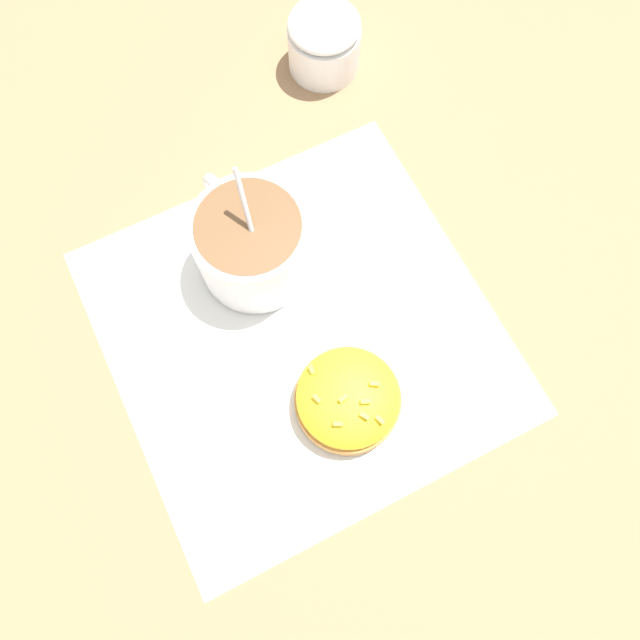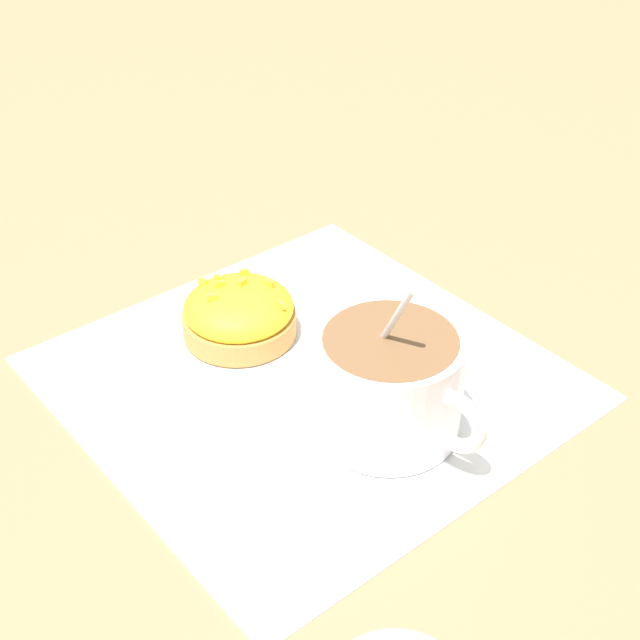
{
  "view_description": "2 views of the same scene",
  "coord_description": "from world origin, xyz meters",
  "views": [
    {
      "loc": [
        -0.14,
        0.07,
        0.49
      ],
      "look_at": [
        -0.01,
        -0.01,
        0.04
      ],
      "focal_mm": 35.0,
      "sensor_mm": 36.0,
      "label": 1
    },
    {
      "loc": [
        0.34,
        -0.33,
        0.39
      ],
      "look_at": [
        -0.01,
        0.02,
        0.04
      ],
      "focal_mm": 50.0,
      "sensor_mm": 36.0,
      "label": 2
    }
  ],
  "objects": [
    {
      "name": "sugar_bowl",
      "position": [
        0.22,
        -0.16,
        0.03
      ],
      "size": [
        0.07,
        0.07,
        0.06
      ],
      "color": "white",
      "rests_on": "ground_plane"
    },
    {
      "name": "ground_plane",
      "position": [
        0.0,
        0.0,
        0.0
      ],
      "size": [
        3.0,
        3.0,
        0.0
      ],
      "primitive_type": "plane",
      "color": "#93704C"
    },
    {
      "name": "paper_napkin",
      "position": [
        0.0,
        0.0,
        0.0
      ],
      "size": [
        0.33,
        0.33,
        0.0
      ],
      "color": "white",
      "rests_on": "ground_plane"
    },
    {
      "name": "coffee_cup",
      "position": [
        0.07,
        -0.0,
        0.04
      ],
      "size": [
        0.12,
        0.09,
        0.12
      ],
      "color": "white",
      "rests_on": "paper_napkin"
    },
    {
      "name": "frosted_pastry",
      "position": [
        -0.07,
        -0.0,
        0.02
      ],
      "size": [
        0.08,
        0.08,
        0.04
      ],
      "color": "#C18442",
      "rests_on": "paper_napkin"
    }
  ]
}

